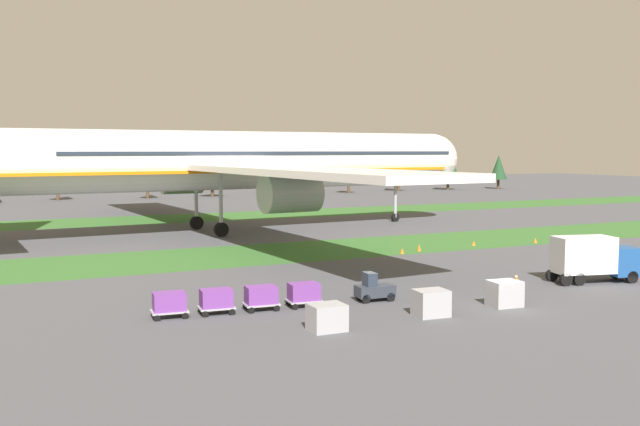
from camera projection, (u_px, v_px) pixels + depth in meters
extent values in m
plane|color=#47474C|center=(501.00, 307.00, 45.59)|extent=(400.00, 400.00, 0.00)
cube|color=#336028|center=(314.00, 250.00, 71.61)|extent=(320.00, 13.53, 0.01)
cube|color=#336028|center=(206.00, 217.00, 106.72)|extent=(320.00, 13.53, 0.01)
cylinder|color=silver|center=(243.00, 160.00, 88.00)|extent=(60.59, 11.11, 7.29)
sphere|color=silver|center=(433.00, 159.00, 102.60)|extent=(7.15, 7.15, 7.15)
cube|color=orange|center=(243.00, 170.00, 88.12)|extent=(59.13, 11.16, 0.36)
cube|color=#283342|center=(269.00, 153.00, 89.70)|extent=(53.26, 10.72, 0.44)
cube|color=silver|center=(160.00, 163.00, 107.04)|extent=(12.10, 40.94, 0.66)
cylinder|color=#A3A3A8|center=(182.00, 180.00, 102.68)|extent=(6.12, 4.38, 4.01)
cube|color=silver|center=(306.00, 172.00, 65.54)|extent=(12.10, 40.94, 0.66)
cylinder|color=#A3A3A8|center=(290.00, 193.00, 71.72)|extent=(6.12, 4.38, 4.01)
cylinder|color=#A3A3A8|center=(395.00, 192.00, 99.82)|extent=(0.44, 0.44, 7.24)
cylinder|color=black|center=(395.00, 217.00, 100.15)|extent=(1.22, 0.50, 1.20)
cylinder|color=#A3A3A8|center=(196.00, 196.00, 89.96)|extent=(0.44, 0.44, 6.99)
cylinder|color=black|center=(197.00, 223.00, 90.27)|extent=(1.73, 0.70, 1.70)
cylinder|color=#A3A3A8|center=(221.00, 200.00, 82.34)|extent=(0.44, 0.44, 6.99)
cylinder|color=black|center=(221.00, 229.00, 82.66)|extent=(1.73, 0.70, 1.70)
cube|color=#2D333D|center=(375.00, 291.00, 47.45)|extent=(2.71, 1.53, 0.77)
cube|color=#283342|center=(370.00, 279.00, 47.24)|extent=(0.80, 1.15, 0.90)
cylinder|color=black|center=(383.00, 294.00, 48.32)|extent=(0.62, 0.25, 0.60)
cylinder|color=black|center=(390.00, 297.00, 47.29)|extent=(0.62, 0.25, 0.60)
cylinder|color=black|center=(359.00, 296.00, 47.69)|extent=(0.62, 0.25, 0.60)
cylinder|color=black|center=(366.00, 299.00, 46.66)|extent=(0.62, 0.25, 0.60)
cube|color=#A3A3A8|center=(304.00, 301.00, 45.72)|extent=(2.33, 1.69, 0.10)
cube|color=#70388E|center=(304.00, 291.00, 45.66)|extent=(2.05, 1.49, 1.10)
cylinder|color=black|center=(312.00, 300.00, 46.67)|extent=(0.41, 0.16, 0.40)
cylinder|color=black|center=(320.00, 305.00, 45.38)|extent=(0.41, 0.16, 0.40)
cylinder|color=black|center=(289.00, 302.00, 46.09)|extent=(0.41, 0.16, 0.40)
cylinder|color=black|center=(295.00, 307.00, 44.80)|extent=(0.41, 0.16, 0.40)
cube|color=#A3A3A8|center=(261.00, 304.00, 44.72)|extent=(2.33, 1.69, 0.10)
cube|color=#70388E|center=(261.00, 295.00, 44.66)|extent=(2.05, 1.49, 1.10)
cylinder|color=black|center=(271.00, 304.00, 45.67)|extent=(0.41, 0.16, 0.40)
cylinder|color=black|center=(277.00, 308.00, 44.38)|extent=(0.41, 0.16, 0.40)
cylinder|color=black|center=(246.00, 306.00, 45.09)|extent=(0.41, 0.16, 0.40)
cylinder|color=black|center=(251.00, 310.00, 43.80)|extent=(0.41, 0.16, 0.40)
cube|color=#A3A3A8|center=(216.00, 307.00, 43.72)|extent=(2.33, 1.69, 0.10)
cube|color=#70388E|center=(216.00, 298.00, 43.66)|extent=(2.05, 1.49, 1.10)
cylinder|color=black|center=(227.00, 307.00, 44.67)|extent=(0.41, 0.16, 0.40)
cylinder|color=black|center=(232.00, 312.00, 43.38)|extent=(0.41, 0.16, 0.40)
cylinder|color=black|center=(201.00, 309.00, 44.09)|extent=(0.41, 0.16, 0.40)
cylinder|color=black|center=(205.00, 314.00, 42.80)|extent=(0.41, 0.16, 0.40)
cube|color=#A3A3A8|center=(169.00, 311.00, 42.71)|extent=(2.33, 1.69, 0.10)
cube|color=#70388E|center=(169.00, 301.00, 42.66)|extent=(2.05, 1.49, 1.10)
cylinder|color=black|center=(181.00, 311.00, 43.66)|extent=(0.41, 0.16, 0.40)
cylinder|color=black|center=(185.00, 316.00, 42.38)|extent=(0.41, 0.16, 0.40)
cylinder|color=black|center=(154.00, 313.00, 43.09)|extent=(0.41, 0.16, 0.40)
cylinder|color=black|center=(157.00, 318.00, 41.80)|extent=(0.41, 0.16, 0.40)
cube|color=#1E4C8E|center=(622.00, 261.00, 54.60)|extent=(2.68, 2.75, 2.20)
cube|color=#283342|center=(634.00, 255.00, 54.77)|extent=(0.57, 2.03, 0.97)
cube|color=silver|center=(583.00, 255.00, 53.86)|extent=(4.92, 3.30, 2.80)
cylinder|color=black|center=(616.00, 273.00, 55.72)|extent=(1.00, 0.52, 0.96)
cylinder|color=black|center=(632.00, 277.00, 53.77)|extent=(1.00, 0.52, 0.96)
cylinder|color=black|center=(565.00, 275.00, 54.80)|extent=(1.00, 0.52, 0.96)
cylinder|color=black|center=(579.00, 279.00, 52.85)|extent=(1.00, 0.52, 0.96)
cylinder|color=black|center=(552.00, 275.00, 54.57)|extent=(1.00, 0.52, 0.96)
cylinder|color=black|center=(566.00, 280.00, 52.62)|extent=(1.00, 0.52, 0.96)
cylinder|color=black|center=(514.00, 294.00, 47.70)|extent=(0.18, 0.18, 0.85)
cylinder|color=black|center=(517.00, 294.00, 47.54)|extent=(0.18, 0.18, 0.85)
cylinder|color=orange|center=(516.00, 284.00, 47.56)|extent=(0.36, 0.36, 0.62)
sphere|color=tan|center=(516.00, 277.00, 47.52)|extent=(0.24, 0.24, 0.24)
cylinder|color=orange|center=(513.00, 283.00, 47.73)|extent=(0.10, 0.10, 0.58)
cylinder|color=orange|center=(519.00, 284.00, 47.39)|extent=(0.10, 0.10, 0.58)
cube|color=#A3A3A8|center=(327.00, 317.00, 39.59)|extent=(2.01, 1.62, 1.53)
cube|color=#A3A3A8|center=(431.00, 303.00, 43.06)|extent=(2.13, 1.76, 1.64)
cube|color=#A3A3A8|center=(504.00, 293.00, 45.79)|extent=(2.14, 1.78, 1.69)
cone|color=orange|center=(402.00, 251.00, 69.13)|extent=(0.44, 0.44, 0.54)
cone|color=orange|center=(419.00, 248.00, 70.92)|extent=(0.44, 0.44, 0.68)
cone|color=orange|center=(535.00, 240.00, 77.27)|extent=(0.44, 0.44, 0.53)
cone|color=orange|center=(474.00, 243.00, 75.07)|extent=(0.44, 0.44, 0.48)
cylinder|color=#4C3823|center=(58.00, 191.00, 142.47)|extent=(0.70, 0.70, 3.73)
cone|color=#1E4223|center=(57.00, 165.00, 141.98)|extent=(4.76, 4.76, 7.13)
cylinder|color=#4C3823|center=(147.00, 191.00, 147.63)|extent=(0.70, 0.70, 3.11)
cone|color=#1E4223|center=(147.00, 163.00, 147.09)|extent=(4.07, 4.07, 8.78)
cylinder|color=#4C3823|center=(212.00, 189.00, 153.93)|extent=(0.70, 0.70, 3.36)
cone|color=#1E4223|center=(212.00, 170.00, 153.55)|extent=(5.70, 5.70, 5.07)
cylinder|color=#4C3823|center=(278.00, 188.00, 160.50)|extent=(0.70, 0.70, 3.29)
cone|color=#1E4223|center=(278.00, 165.00, 160.04)|extent=(5.77, 5.77, 7.04)
cylinder|color=#4C3823|center=(349.00, 185.00, 166.75)|extent=(0.70, 0.70, 3.90)
cone|color=#1E4223|center=(349.00, 165.00, 166.33)|extent=(4.74, 4.74, 5.48)
cylinder|color=#4C3823|center=(398.00, 183.00, 175.46)|extent=(0.70, 0.70, 3.75)
cone|color=#1E4223|center=(399.00, 160.00, 174.93)|extent=(5.23, 5.23, 8.13)
cylinder|color=#4C3823|center=(448.00, 184.00, 181.34)|extent=(0.70, 0.70, 3.11)
cone|color=#1E4223|center=(448.00, 165.00, 180.91)|extent=(6.19, 6.19, 6.34)
cylinder|color=#4C3823|center=(498.00, 184.00, 185.17)|extent=(0.70, 0.70, 2.52)
cone|color=#1E4223|center=(499.00, 167.00, 184.77)|extent=(4.41, 4.41, 6.42)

